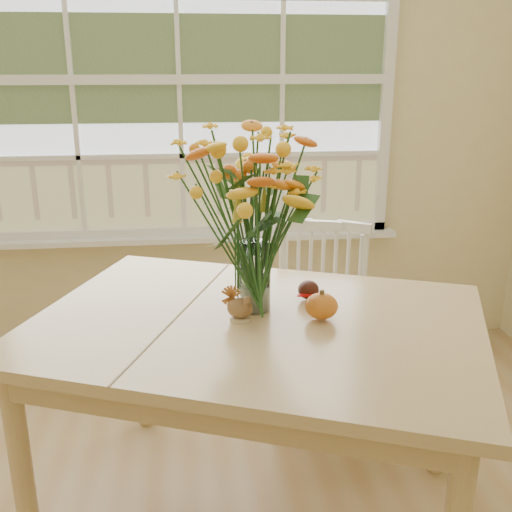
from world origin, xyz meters
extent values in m
cube|color=beige|center=(0.00, 2.25, 1.35)|extent=(4.00, 0.02, 2.70)
cube|color=silver|center=(0.00, 2.23, 1.55)|extent=(2.20, 0.00, 1.60)
cube|color=white|center=(0.00, 2.18, 0.69)|extent=(2.42, 0.12, 0.03)
cube|color=tan|center=(0.25, 0.77, 0.78)|extent=(1.78, 1.54, 0.04)
cube|color=tan|center=(0.25, 0.77, 0.71)|extent=(1.63, 1.39, 0.10)
cylinder|color=tan|center=(-0.53, 0.60, 0.38)|extent=(0.07, 0.07, 0.76)
cylinder|color=tan|center=(-0.20, 1.43, 0.38)|extent=(0.07, 0.07, 0.76)
cylinder|color=tan|center=(1.02, 0.94, 0.38)|extent=(0.07, 0.07, 0.76)
cube|color=white|center=(0.60, 1.37, 0.44)|extent=(0.52, 0.51, 0.05)
cube|color=white|center=(0.65, 1.53, 0.68)|extent=(0.42, 0.16, 0.48)
cylinder|color=white|center=(0.40, 1.27, 0.21)|extent=(0.03, 0.03, 0.42)
cylinder|color=white|center=(0.49, 1.56, 0.21)|extent=(0.03, 0.03, 0.42)
cylinder|color=white|center=(0.72, 1.17, 0.21)|extent=(0.03, 0.03, 0.42)
cylinder|color=white|center=(0.80, 1.47, 0.21)|extent=(0.03, 0.03, 0.42)
cylinder|color=white|center=(0.25, 0.86, 0.92)|extent=(0.11, 0.11, 0.25)
ellipsoid|color=#BF5616|center=(0.47, 0.75, 0.85)|extent=(0.11, 0.11, 0.09)
cylinder|color=#CCB78C|center=(0.19, 0.77, 0.81)|extent=(0.07, 0.07, 0.01)
ellipsoid|color=brown|center=(0.19, 0.77, 0.85)|extent=(0.10, 0.09, 0.07)
ellipsoid|color=#38160F|center=(0.46, 0.93, 0.84)|extent=(0.08, 0.08, 0.07)
camera|label=1|loc=(0.04, -1.08, 1.63)|focal=42.00mm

